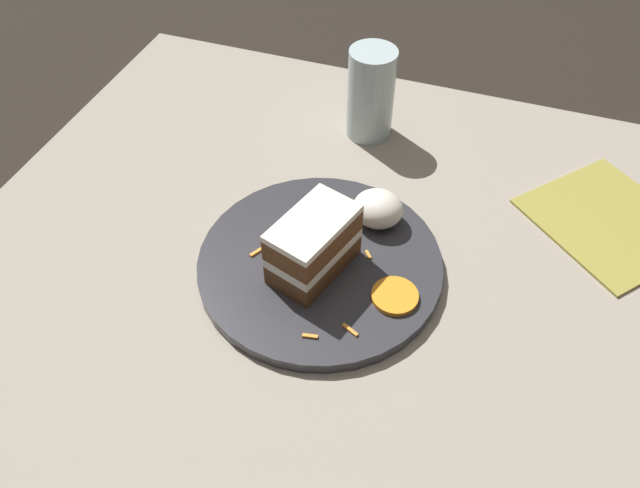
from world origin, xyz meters
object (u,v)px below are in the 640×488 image
(orange_garnish, at_px, (395,296))
(drinking_glass, at_px, (370,99))
(menu_card, at_px, (609,221))
(cake_slice, at_px, (314,245))
(cream_dollop, at_px, (378,209))
(plate, at_px, (320,264))

(orange_garnish, distance_m, drinking_glass, 0.34)
(orange_garnish, distance_m, menu_card, 0.33)
(cake_slice, xyz_separation_m, cream_dollop, (-0.05, -0.10, -0.02))
(orange_garnish, bearing_deg, cake_slice, -7.05)
(orange_garnish, bearing_deg, menu_card, -135.82)
(cake_slice, height_order, menu_card, cake_slice)
(plate, distance_m, cream_dollop, 0.10)
(plate, relative_size, orange_garnish, 5.47)
(plate, height_order, cake_slice, cake_slice)
(cream_dollop, xyz_separation_m, orange_garnish, (-0.05, 0.11, -0.02))
(cream_dollop, distance_m, orange_garnish, 0.13)
(cream_dollop, xyz_separation_m, drinking_glass, (0.07, -0.20, 0.02))
(plate, relative_size, cream_dollop, 4.66)
(cake_slice, relative_size, orange_garnish, 2.24)
(drinking_glass, xyz_separation_m, menu_card, (-0.36, 0.08, -0.06))
(orange_garnish, bearing_deg, plate, -14.84)
(cream_dollop, bearing_deg, orange_garnish, 115.35)
(cream_dollop, height_order, drinking_glass, drinking_glass)
(cake_slice, xyz_separation_m, orange_garnish, (-0.11, 0.01, -0.04))
(cake_slice, height_order, orange_garnish, cake_slice)
(orange_garnish, height_order, menu_card, orange_garnish)
(cream_dollop, bearing_deg, plate, 61.04)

